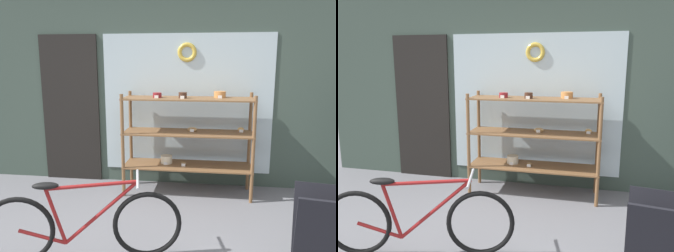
{
  "view_description": "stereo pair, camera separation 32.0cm",
  "coord_description": "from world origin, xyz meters",
  "views": [
    {
      "loc": [
        0.54,
        -2.14,
        1.74
      ],
      "look_at": [
        0.12,
        0.97,
        1.11
      ],
      "focal_mm": 35.0,
      "sensor_mm": 36.0,
      "label": 1
    },
    {
      "loc": [
        0.85,
        -2.08,
        1.74
      ],
      "look_at": [
        0.12,
        0.97,
        1.11
      ],
      "focal_mm": 35.0,
      "sensor_mm": 36.0,
      "label": 2
    }
  ],
  "objects": [
    {
      "name": "storefront_facade",
      "position": [
        -0.03,
        2.38,
        1.76
      ],
      "size": [
        6.02,
        0.13,
        3.61
      ],
      "color": "#3D4C42",
      "rests_on": "ground_plane"
    },
    {
      "name": "display_case",
      "position": [
        0.24,
        2.01,
        0.81
      ],
      "size": [
        1.67,
        0.48,
        1.35
      ],
      "color": "brown",
      "rests_on": "ground_plane"
    },
    {
      "name": "bicycle",
      "position": [
        -0.54,
        0.37,
        0.34
      ],
      "size": [
        1.69,
        0.55,
        0.75
      ],
      "rotation": [
        0.0,
        0.0,
        0.23
      ],
      "color": "black",
      "rests_on": "ground_plane"
    },
    {
      "name": "sandwich_board",
      "position": [
        1.47,
        0.32,
        0.39
      ],
      "size": [
        0.58,
        0.46,
        0.76
      ],
      "rotation": [
        0.0,
        0.0,
        -0.17
      ],
      "color": "black",
      "rests_on": "ground_plane"
    }
  ]
}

